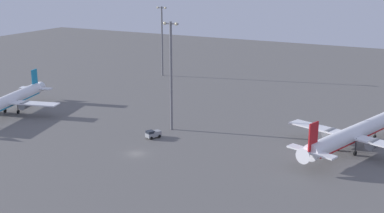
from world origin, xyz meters
The scene contains 6 objects.
ground_plane centered at (0.00, 0.00, 0.00)m, with size 416.00×416.00×0.00m, color #605E5B.
airplane_mid_apron centered at (-55.23, 10.30, 4.25)m, with size 33.87×43.17×11.24m.
airplane_near_gate centered at (47.30, 26.68, 4.33)m, with size 34.21×43.49×11.46m.
cargo_loader centered at (-2.61, 12.27, 1.18)m, with size 3.53×4.58×2.25m.
apron_light_west centered at (-42.77, 85.10, 16.63)m, with size 4.80×0.90×29.48m.
apron_light_east centered at (-1.83, 21.19, 17.34)m, with size 4.80×0.90×30.87m.
Camera 1 is at (67.23, -99.08, 44.89)m, focal length 47.31 mm.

